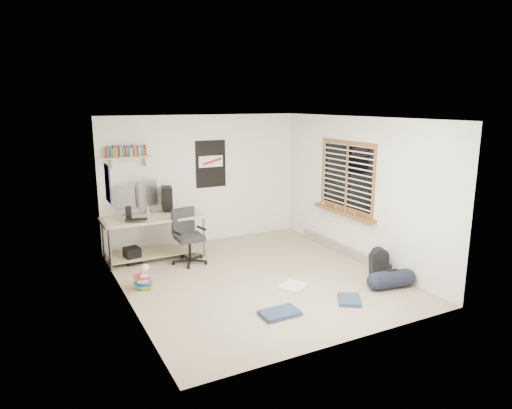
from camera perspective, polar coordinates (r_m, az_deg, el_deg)
name	(u,v)px	position (r m, az deg, el deg)	size (l,w,h in m)	color
floor	(256,278)	(7.36, 0.06, -9.16)	(4.00, 4.50, 0.01)	gray
ceiling	(256,118)	(6.84, 0.06, 10.76)	(4.00, 4.50, 0.01)	white
back_wall	(204,179)	(9.02, -6.57, 3.13)	(4.00, 0.01, 2.50)	silver
left_wall	(124,216)	(6.35, -16.23, -1.36)	(0.01, 4.50, 2.50)	silver
right_wall	(359,190)	(8.10, 12.76, 1.80)	(0.01, 4.50, 2.50)	silver
desk	(154,238)	(8.33, -12.61, -4.16)	(1.76, 0.77, 0.80)	#D4B093
monitor_left	(126,202)	(8.39, -15.96, 0.34)	(0.38, 0.09, 0.42)	#ACABB0
monitor_right	(147,198)	(8.47, -13.42, 0.79)	(0.43, 0.11, 0.47)	#B7B8BD
pc_tower	(167,198)	(8.57, -11.07, 0.81)	(0.18, 0.39, 0.41)	black
keyboard	(136,219)	(7.90, -14.71, -1.81)	(0.37, 0.13, 0.02)	black
speaker_left	(128,212)	(8.06, -15.66, -0.94)	(0.10, 0.10, 0.20)	black
speaker_right	(165,205)	(8.52, -11.32, -0.09)	(0.08, 0.08, 0.17)	black
office_chair	(189,236)	(7.93, -8.32, -3.89)	(0.62, 0.62, 0.96)	black
wall_shelf	(128,157)	(8.43, -15.66, 5.72)	(0.80, 0.22, 0.24)	tan
poster_back_wall	(211,164)	(9.00, -5.67, 5.07)	(0.62, 0.03, 0.92)	black
poster_left_wall	(108,183)	(7.46, -18.04, 2.53)	(0.02, 0.42, 0.60)	navy
window	(346,176)	(8.26, 11.20, 3.49)	(0.10, 1.50, 1.26)	brown
baseboard_heater	(343,249)	(8.58, 10.84, -5.51)	(0.08, 2.50, 0.18)	#B7B2A8
backpack	(379,265)	(7.58, 15.11, -7.31)	(0.28, 0.22, 0.37)	black
duffel_bag	(391,279)	(7.21, 16.54, -8.96)	(0.28, 0.28, 0.54)	black
tshirt	(293,286)	(7.01, 4.65, -10.14)	(0.40, 0.34, 0.04)	silver
jeans_a	(280,313)	(6.16, 3.00, -13.40)	(0.51, 0.32, 0.06)	navy
jeans_b	(349,300)	(6.66, 11.60, -11.60)	(0.40, 0.30, 0.05)	navy
book_stack	(143,279)	(7.10, -13.96, -9.05)	(0.46, 0.38, 0.32)	brown
desk_lamp	(144,265)	(7.01, -13.86, -7.34)	(0.13, 0.21, 0.21)	white
subwoofer	(132,255)	(8.23, -15.21, -6.14)	(0.25, 0.25, 0.28)	black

